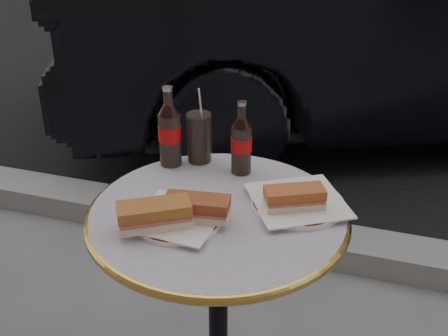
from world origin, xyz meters
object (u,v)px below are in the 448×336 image
(plate_right, at_px, (298,203))
(cola_bottle_left, at_px, (169,127))
(parked_car, at_px, (427,13))
(plate_left, at_px, (178,220))
(bistro_table, at_px, (218,327))
(cola_glass, at_px, (199,137))
(cola_bottle_right, at_px, (241,138))

(plate_right, relative_size, cola_bottle_left, 1.00)
(parked_car, bearing_deg, plate_left, 143.33)
(bistro_table, relative_size, cola_glass, 5.29)
(cola_bottle_right, relative_size, cola_glass, 1.44)
(plate_right, height_order, cola_bottle_left, cola_bottle_left)
(cola_glass, xyz_separation_m, parked_car, (0.61, 2.25, -0.10))
(cola_bottle_left, height_order, parked_car, parked_car)
(cola_bottle_left, relative_size, parked_car, 0.05)
(cola_bottle_left, bearing_deg, plate_right, -16.34)
(plate_left, xyz_separation_m, cola_bottle_right, (0.07, 0.27, 0.09))
(bistro_table, height_order, plate_right, plate_right)
(cola_bottle_right, height_order, parked_car, parked_car)
(bistro_table, distance_m, cola_glass, 0.51)
(plate_right, xyz_separation_m, cola_glass, (-0.30, 0.15, 0.06))
(plate_left, height_order, plate_right, plate_right)
(cola_bottle_right, bearing_deg, plate_left, -104.44)
(bistro_table, xyz_separation_m, parked_car, (0.48, 2.48, 0.33))
(cola_bottle_left, bearing_deg, bistro_table, -43.83)
(bistro_table, relative_size, plate_right, 3.31)
(plate_left, bearing_deg, cola_glass, 100.62)
(cola_bottle_left, height_order, cola_bottle_right, cola_bottle_left)
(plate_right, relative_size, parked_car, 0.05)
(cola_glass, bearing_deg, cola_bottle_right, -13.17)
(plate_left, bearing_deg, plate_right, 31.67)
(cola_bottle_left, relative_size, cola_glass, 1.60)
(bistro_table, bearing_deg, parked_car, 79.08)
(plate_left, xyz_separation_m, parked_car, (0.55, 2.56, -0.04))
(plate_right, distance_m, cola_bottle_right, 0.23)
(cola_bottle_right, relative_size, parked_car, 0.05)
(cola_bottle_left, bearing_deg, parked_car, 73.64)
(bistro_table, xyz_separation_m, cola_bottle_left, (-0.19, 0.19, 0.48))
(bistro_table, distance_m, parked_car, 2.55)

